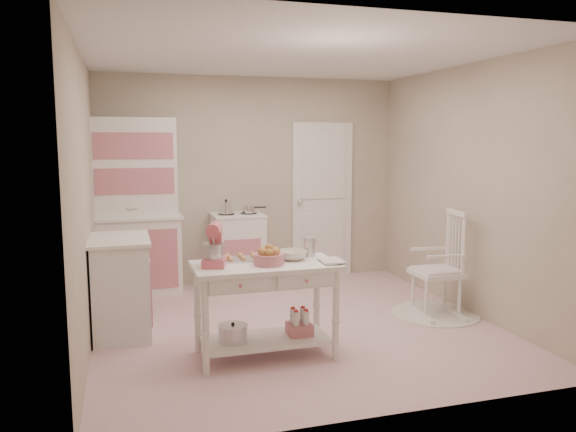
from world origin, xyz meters
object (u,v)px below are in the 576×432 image
object	(u,v)px
hutch	(136,207)
rocking_chair	(437,263)
base_cabinet	(121,286)
work_table	(265,310)
stand_mixer	(214,246)
bread_basket	(269,259)
stove	(238,251)

from	to	relation	value
hutch	rocking_chair	distance (m)	3.46
base_cabinet	hutch	bearing A→B (deg)	82.39
rocking_chair	work_table	bearing A→B (deg)	-156.61
rocking_chair	work_table	distance (m)	2.08
stand_mixer	bread_basket	size ratio (longest dim) A/B	1.36
stove	bread_basket	bearing A→B (deg)	-95.05
hutch	rocking_chair	world-z (taller)	hutch
work_table	hutch	bearing A→B (deg)	112.82
hutch	bread_basket	distance (m)	2.58
rocking_chair	work_table	xyz separation A→B (m)	(-1.99, -0.60, -0.15)
stove	work_table	distance (m)	2.28
hutch	work_table	distance (m)	2.59
hutch	bread_basket	bearing A→B (deg)	-67.21
stand_mixer	bread_basket	distance (m)	0.46
stove	stand_mixer	xyz separation A→B (m)	(-0.64, -2.25, 0.51)
rocking_chair	base_cabinet	bearing A→B (deg)	-179.16
base_cabinet	work_table	xyz separation A→B (m)	(1.16, -0.92, -0.06)
stove	base_cabinet	size ratio (longest dim) A/B	1.00
stand_mixer	rocking_chair	bearing A→B (deg)	29.88
rocking_chair	stand_mixer	xyz separation A→B (m)	(-2.41, -0.58, 0.42)
bread_basket	stove	bearing A→B (deg)	84.95
base_cabinet	rocking_chair	xyz separation A→B (m)	(3.15, -0.32, 0.09)
hutch	stand_mixer	distance (m)	2.36
hutch	stand_mixer	world-z (taller)	hutch
rocking_chair	bread_basket	distance (m)	2.09
rocking_chair	bread_basket	world-z (taller)	rocking_chair
base_cabinet	work_table	world-z (taller)	base_cabinet
work_table	stand_mixer	world-z (taller)	stand_mixer
stove	work_table	world-z (taller)	stove
hutch	stove	distance (m)	1.33
rocking_chair	stand_mixer	distance (m)	2.51
stove	rocking_chair	world-z (taller)	rocking_chair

